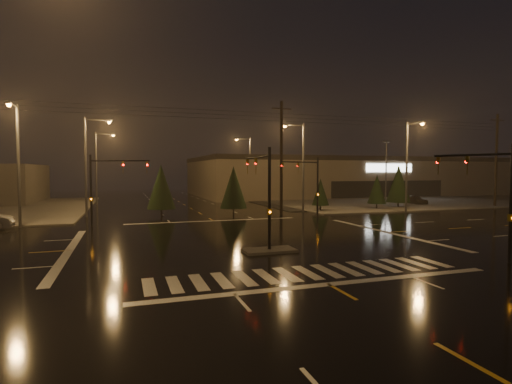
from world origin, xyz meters
TOP-DOWN VIEW (x-y plane):
  - ground at (0.00, 0.00)m, footprint 140.00×140.00m
  - sidewalk_ne at (30.00, 30.00)m, footprint 36.00×36.00m
  - median_island at (0.00, -4.00)m, footprint 3.00×1.60m
  - crosswalk at (0.00, -9.00)m, footprint 15.00×2.60m
  - stop_bar_near at (0.00, -11.00)m, footprint 16.00×0.50m
  - stop_bar_far at (0.00, 11.00)m, footprint 16.00×0.50m
  - parking_lot at (35.00, 28.00)m, footprint 50.00×24.00m
  - retail_building at (35.00, 45.99)m, footprint 60.20×28.30m
  - signal_mast_median at (0.00, -3.07)m, footprint 0.25×4.59m
  - signal_mast_ne at (9.50, 10.14)m, footprint 4.84×1.86m
  - signal_mast_nw at (-9.50, 10.14)m, footprint 4.84×1.86m
  - signal_mast_se at (10.23, -9.75)m, footprint 1.55×3.87m
  - streetlight_1 at (-11.18, 18.00)m, footprint 2.77×0.32m
  - streetlight_2 at (-11.18, 34.00)m, footprint 2.77×0.32m
  - streetlight_3 at (11.18, 16.00)m, footprint 2.77×0.32m
  - streetlight_4 at (11.18, 36.00)m, footprint 2.77×0.32m
  - streetlight_5 at (-16.00, 11.18)m, footprint 0.32×2.77m
  - streetlight_6 at (22.00, 11.18)m, footprint 0.32×2.77m
  - utility_pole_1 at (8.00, 14.00)m, footprint 2.20×0.32m
  - utility_pole_2 at (38.00, 14.00)m, footprint 2.20×0.32m
  - conifer_0 at (13.73, 16.05)m, footprint 1.97×1.97m
  - conifer_1 at (21.33, 15.98)m, footprint 2.24×2.24m
  - conifer_2 at (25.25, 17.00)m, footprint 3.02×3.02m
  - conifer_3 at (-4.20, 17.18)m, footprint 2.97×2.97m
  - conifer_4 at (3.18, 15.59)m, footprint 2.85×2.85m
  - car_parked at (30.53, 20.28)m, footprint 1.98×4.07m

SIDE VIEW (x-z plane):
  - ground at x=0.00m, z-range 0.00..0.00m
  - crosswalk at x=0.00m, z-range 0.00..0.01m
  - stop_bar_near at x=0.00m, z-range 0.00..0.01m
  - stop_bar_far at x=0.00m, z-range 0.00..0.01m
  - parking_lot at x=35.00m, z-range 0.00..0.08m
  - sidewalk_ne at x=30.00m, z-range 0.00..0.12m
  - median_island at x=0.00m, z-range 0.00..0.15m
  - car_parked at x=30.53m, z-range 0.00..1.34m
  - conifer_0 at x=13.73m, z-range 0.35..4.12m
  - conifer_1 at x=21.33m, z-range 0.35..4.55m
  - conifer_4 at x=3.18m, z-range 0.35..5.51m
  - conifer_3 at x=-4.20m, z-range 0.35..5.69m
  - conifer_2 at x=25.25m, z-range 0.35..5.76m
  - signal_mast_se at x=10.23m, z-range 0.71..6.71m
  - signal_mast_median at x=0.00m, z-range 0.75..6.75m
  - signal_mast_ne at x=9.50m, z-range 0.79..6.79m
  - signal_mast_nw at x=-9.50m, z-range 0.79..6.79m
  - retail_building at x=35.00m, z-range 0.24..7.44m
  - streetlight_1 at x=-11.18m, z-range 0.80..10.80m
  - streetlight_2 at x=-11.18m, z-range 0.80..10.80m
  - streetlight_3 at x=11.18m, z-range 0.80..10.80m
  - streetlight_4 at x=11.18m, z-range 0.80..10.80m
  - streetlight_5 at x=-16.00m, z-range 0.80..10.80m
  - streetlight_6 at x=22.00m, z-range 0.80..10.80m
  - utility_pole_1 at x=8.00m, z-range 0.13..12.13m
  - utility_pole_2 at x=38.00m, z-range 0.13..12.13m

